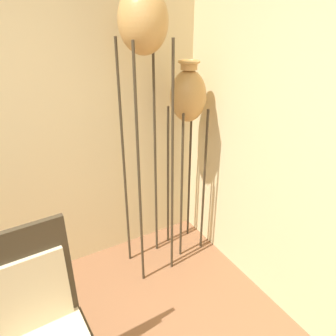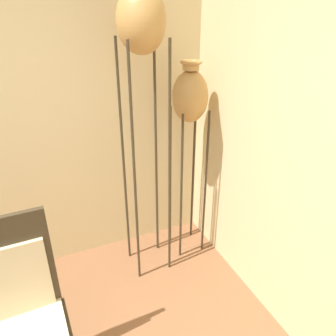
{
  "view_description": "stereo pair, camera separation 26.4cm",
  "coord_description": "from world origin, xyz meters",
  "views": [
    {
      "loc": [
        0.32,
        -0.46,
        2.06
      ],
      "look_at": [
        1.49,
        1.59,
        0.88
      ],
      "focal_mm": 35.0,
      "sensor_mm": 36.0,
      "label": 1
    },
    {
      "loc": [
        0.55,
        -0.58,
        2.06
      ],
      "look_at": [
        1.49,
        1.59,
        0.88
      ],
      "focal_mm": 35.0,
      "sensor_mm": 36.0,
      "label": 2
    }
  ],
  "objects": [
    {
      "name": "vase_stand_tall",
      "position": [
        1.29,
        1.56,
        1.91
      ],
      "size": [
        0.32,
        0.32,
        2.24
      ],
      "color": "#382D1E",
      "rests_on": "ground_plane"
    },
    {
      "name": "chair",
      "position": [
        0.31,
        0.81,
        0.63
      ],
      "size": [
        0.49,
        0.47,
        1.15
      ],
      "rotation": [
        0.0,
        0.0,
        0.03
      ],
      "color": "#382D1E",
      "rests_on": "ground_plane"
    },
    {
      "name": "vase_stand_medium",
      "position": [
        1.7,
        1.63,
        1.39
      ],
      "size": [
        0.28,
        0.28,
        1.69
      ],
      "color": "#382D1E",
      "rests_on": "ground_plane"
    }
  ]
}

